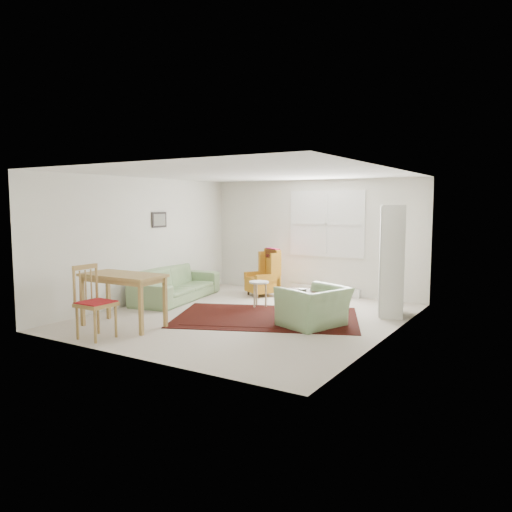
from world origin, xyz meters
The scene contains 10 objects.
room centered at (0.02, 0.21, 1.26)m, with size 5.04×5.54×2.51m.
rug centered at (0.32, 0.13, 0.02)m, with size 3.14×2.02×0.03m, color black, non-canonical shape.
sofa centered at (-2.10, 0.57, 0.46)m, with size 2.29×0.90×0.92m, color #7EA06A.
armchair centered at (1.30, -0.02, 0.39)m, with size 1.00×0.87×0.78m, color #7EA06A.
wingback_chair centered at (-0.83, 1.89, 0.51)m, with size 0.59×0.63×1.02m, color #BA7A1C, non-canonical shape.
coffee_table centered at (0.94, 0.28, 0.25)m, with size 0.62×0.62×0.51m, color #3E2513, non-canonical shape.
stool centered at (-0.26, 0.83, 0.25)m, with size 0.38×0.38×0.50m, color white, non-canonical shape.
cabinet centered at (2.10, 1.50, 0.98)m, with size 0.41×0.79×1.96m, color silver, non-canonical shape.
desk centered at (-1.33, -1.63, 0.43)m, with size 1.36×0.68×0.86m, color #A98444, non-canonical shape.
desk_chair centered at (-1.13, -2.35, 0.54)m, with size 0.47×0.47×1.08m, color #A98444, non-canonical shape.
Camera 1 is at (4.64, -7.26, 1.98)m, focal length 35.00 mm.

